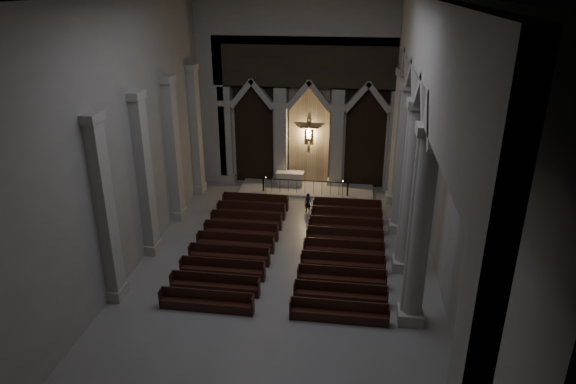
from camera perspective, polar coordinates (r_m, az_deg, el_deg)
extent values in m
plane|color=gray|center=(23.74, -0.63, -9.45)|extent=(24.00, 24.00, 0.00)
cube|color=gray|center=(32.73, 2.46, 10.91)|extent=(14.00, 0.10, 12.00)
cube|color=gray|center=(10.71, -10.58, -15.71)|extent=(14.00, 0.10, 12.00)
cube|color=gray|center=(23.24, -18.10, 4.97)|extent=(0.10, 24.00, 12.00)
cube|color=gray|center=(21.35, 18.25, 3.44)|extent=(0.10, 24.00, 12.00)
cube|color=#AAA79F|center=(33.85, -6.90, 6.28)|extent=(0.80, 0.50, 6.40)
cube|color=#AAA79F|center=(34.78, -6.67, 1.61)|extent=(1.05, 0.70, 0.50)
cube|color=#AAA79F|center=(33.32, -7.07, 9.83)|extent=(1.00, 0.65, 0.35)
cube|color=#AAA79F|center=(33.14, -0.82, 6.08)|extent=(0.80, 0.50, 6.40)
cube|color=#AAA79F|center=(34.09, -0.80, 1.32)|extent=(1.05, 0.70, 0.50)
cube|color=#AAA79F|center=(32.60, -0.84, 9.71)|extent=(1.00, 0.65, 0.35)
cube|color=#AAA79F|center=(32.81, 5.44, 5.82)|extent=(0.80, 0.50, 6.40)
cube|color=#AAA79F|center=(33.77, 5.26, 1.02)|extent=(1.05, 0.70, 0.50)
cube|color=#AAA79F|center=(32.26, 5.58, 9.47)|extent=(1.00, 0.65, 0.35)
cube|color=#AAA79F|center=(32.87, 11.74, 5.47)|extent=(0.80, 0.50, 6.40)
cube|color=#AAA79F|center=(33.83, 11.35, 0.70)|extent=(1.05, 0.70, 0.50)
cube|color=#AAA79F|center=(32.33, 12.04, 9.12)|extent=(1.00, 0.65, 0.35)
cube|color=black|center=(33.69, -3.79, 6.85)|extent=(2.60, 0.15, 7.00)
cube|color=tan|center=(33.18, 2.36, 6.63)|extent=(2.60, 0.15, 7.00)
cube|color=black|center=(33.04, 8.62, 6.32)|extent=(2.60, 0.15, 7.00)
cube|color=black|center=(31.89, 2.43, 14.25)|extent=(12.00, 0.50, 3.00)
cube|color=#AAA79F|center=(33.72, -8.33, 8.43)|extent=(1.60, 0.50, 9.00)
cube|color=#AAA79F|center=(32.60, 13.33, 7.57)|extent=(1.60, 0.50, 9.00)
cube|color=#AAA79F|center=(31.63, 2.51, 18.74)|extent=(14.00, 0.50, 3.00)
plane|color=#FFBA72|center=(33.15, 2.36, 6.61)|extent=(1.50, 0.00, 1.50)
cube|color=brown|center=(33.06, 2.34, 6.57)|extent=(0.13, 0.08, 1.80)
cube|color=brown|center=(32.97, 2.35, 7.15)|extent=(1.10, 0.08, 0.13)
cube|color=tan|center=(33.02, 2.33, 6.46)|extent=(0.26, 0.10, 0.60)
sphere|color=tan|center=(32.91, 2.34, 7.13)|extent=(0.17, 0.17, 0.17)
cylinder|color=tan|center=(32.94, 1.88, 7.10)|extent=(0.45, 0.08, 0.08)
cylinder|color=tan|center=(32.89, 2.79, 7.06)|extent=(0.45, 0.08, 0.08)
cube|color=#AAA79F|center=(31.99, 11.70, -0.63)|extent=(1.00, 1.00, 0.50)
cylinder|color=#AAA79F|center=(30.74, 12.24, 5.81)|extent=(0.70, 0.70, 7.50)
cube|color=#AAA79F|center=(29.90, 12.86, 12.89)|extent=(0.95, 0.95, 0.35)
cube|color=#AAA79F|center=(28.36, 12.12, -3.78)|extent=(1.00, 1.00, 0.50)
cylinder|color=#AAA79F|center=(26.94, 12.76, 3.40)|extent=(0.70, 0.70, 7.50)
cube|color=#AAA79F|center=(25.98, 13.49, 11.44)|extent=(0.95, 0.95, 0.35)
cube|color=#AAA79F|center=(24.83, 12.67, -7.83)|extent=(1.00, 1.00, 0.50)
cylinder|color=#AAA79F|center=(23.20, 13.44, 0.20)|extent=(0.70, 0.70, 7.50)
cube|color=#AAA79F|center=(22.08, 14.34, 9.48)|extent=(0.95, 0.95, 0.35)
cube|color=#AAA79F|center=(21.48, 13.41, -13.19)|extent=(1.00, 1.00, 0.50)
cylinder|color=#AAA79F|center=(19.57, 14.39, -4.21)|extent=(0.70, 0.70, 7.50)
cube|color=#AAA79F|center=(18.22, 15.54, 6.69)|extent=(0.95, 0.95, 0.35)
cube|color=#AAA79F|center=(20.17, 15.54, 16.15)|extent=(0.55, 24.00, 2.80)
cube|color=#AAA79F|center=(32.41, 12.12, 7.78)|extent=(0.55, 1.20, 9.20)
cube|color=#AAA79F|center=(33.35, -9.75, 0.49)|extent=(0.60, 1.00, 0.50)
cube|color=#AAA79F|center=(32.16, -10.19, 6.70)|extent=(0.50, 0.80, 7.50)
cube|color=#AAA79F|center=(31.35, -10.68, 13.48)|extent=(0.60, 1.00, 0.35)
cube|color=#AAA79F|center=(29.88, -11.98, -2.36)|extent=(0.60, 1.00, 0.50)
cube|color=#AAA79F|center=(28.54, -12.58, 4.49)|extent=(0.50, 0.80, 7.50)
cube|color=#AAA79F|center=(27.63, -13.26, 12.10)|extent=(0.60, 1.00, 0.35)
cube|color=#AAA79F|center=(26.56, -14.78, -5.93)|extent=(0.60, 1.00, 0.50)
cube|color=#AAA79F|center=(25.05, -15.62, 1.65)|extent=(0.50, 0.80, 7.50)
cube|color=#AAA79F|center=(24.00, -16.58, 10.26)|extent=(0.60, 1.00, 0.35)
cube|color=#AAA79F|center=(23.46, -18.41, -10.47)|extent=(0.60, 1.00, 0.50)
cube|color=#AAA79F|center=(21.72, -19.61, -2.10)|extent=(0.50, 0.80, 7.50)
cube|color=#AAA79F|center=(20.51, -21.00, 7.73)|extent=(0.60, 1.00, 0.35)
cube|color=#AAA79F|center=(33.11, 2.05, 0.33)|extent=(8.50, 2.60, 0.15)
cube|color=#BCB4A5|center=(33.38, 0.23, 1.47)|extent=(1.64, 0.64, 0.87)
cube|color=silver|center=(33.22, 0.23, 2.20)|extent=(1.78, 0.71, 0.04)
cube|color=black|center=(31.94, 1.91, 1.27)|extent=(5.30, 0.05, 0.05)
cube|color=black|center=(32.47, -2.76, 0.72)|extent=(0.09, 0.09, 1.06)
cube|color=black|center=(31.97, 6.62, 0.23)|extent=(0.09, 0.09, 1.06)
cylinder|color=black|center=(32.39, -1.83, 0.62)|extent=(0.02, 0.02, 0.97)
cylinder|color=black|center=(32.31, -0.91, 0.57)|extent=(0.02, 0.02, 0.97)
cylinder|color=black|center=(32.24, 0.03, 0.52)|extent=(0.02, 0.02, 0.97)
cylinder|color=black|center=(32.18, 0.96, 0.47)|extent=(0.02, 0.02, 0.97)
cylinder|color=black|center=(32.12, 1.90, 0.43)|extent=(0.02, 0.02, 0.97)
cylinder|color=black|center=(32.08, 2.84, 0.38)|extent=(0.02, 0.02, 0.97)
cylinder|color=black|center=(32.04, 3.78, 0.33)|extent=(0.02, 0.02, 0.97)
cylinder|color=black|center=(32.01, 4.73, 0.28)|extent=(0.02, 0.02, 0.97)
cylinder|color=black|center=(31.99, 5.67, 0.23)|extent=(0.02, 0.02, 0.97)
cylinder|color=#A16831|center=(32.29, -2.46, -0.38)|extent=(0.21, 0.21, 0.04)
cylinder|color=#A16831|center=(32.09, -2.47, 0.46)|extent=(0.03, 0.03, 1.02)
cylinder|color=#A16831|center=(31.90, -2.49, 1.31)|extent=(0.11, 0.11, 0.02)
cylinder|color=beige|center=(31.87, -2.49, 1.47)|extent=(0.04, 0.04, 0.18)
sphere|color=#F6AA56|center=(31.83, -2.49, 1.65)|extent=(0.04, 0.04, 0.04)
cylinder|color=#A16831|center=(31.66, 6.02, -0.96)|extent=(0.23, 0.23, 0.05)
cylinder|color=#A16831|center=(31.45, 6.06, -0.06)|extent=(0.03, 0.03, 1.08)
cylinder|color=#A16831|center=(31.25, 6.10, 0.85)|extent=(0.11, 0.11, 0.02)
cylinder|color=beige|center=(31.21, 6.10, 1.02)|extent=(0.05, 0.05, 0.19)
sphere|color=#F6AA56|center=(31.17, 6.11, 1.21)|extent=(0.04, 0.04, 0.04)
cube|color=black|center=(30.49, -3.63, -1.45)|extent=(3.87, 0.37, 0.41)
cube|color=black|center=(30.48, -3.58, -0.57)|extent=(3.87, 0.06, 0.46)
cube|color=black|center=(30.83, -7.16, -0.89)|extent=(0.06, 0.41, 0.83)
cube|color=black|center=(30.11, -0.02, -1.30)|extent=(0.06, 0.41, 0.83)
cube|color=black|center=(29.96, 6.56, -2.01)|extent=(3.87, 0.37, 0.41)
cube|color=black|center=(29.94, 6.61, -1.12)|extent=(3.87, 0.06, 0.46)
cube|color=black|center=(29.96, 2.88, -1.46)|extent=(0.06, 0.41, 0.83)
cube|color=black|center=(29.92, 10.28, -1.84)|extent=(0.06, 0.41, 0.83)
cube|color=black|center=(29.35, -4.11, -2.46)|extent=(3.87, 0.37, 0.41)
cube|color=black|center=(29.32, -4.07, -1.54)|extent=(3.87, 0.06, 0.46)
cube|color=black|center=(29.70, -7.78, -1.87)|extent=(0.06, 0.41, 0.83)
cube|color=black|center=(28.95, -0.37, -2.31)|extent=(0.06, 0.41, 0.83)
cube|color=black|center=(28.79, 6.48, -3.07)|extent=(3.87, 0.37, 0.41)
cube|color=black|center=(28.76, 6.53, -2.13)|extent=(3.87, 0.06, 0.46)
cube|color=black|center=(28.79, 2.65, -2.49)|extent=(0.06, 0.41, 0.83)
cube|color=black|center=(28.75, 10.36, -2.89)|extent=(0.06, 0.41, 0.83)
cube|color=black|center=(28.21, -4.64, -3.55)|extent=(3.87, 0.37, 0.41)
cube|color=black|center=(28.18, -4.60, -2.60)|extent=(3.87, 0.06, 0.46)
cube|color=black|center=(28.58, -8.45, -2.92)|extent=(0.06, 0.41, 0.83)
cube|color=black|center=(27.80, -0.75, -3.42)|extent=(0.06, 0.41, 0.83)
cube|color=black|center=(27.63, 6.40, -4.21)|extent=(3.87, 0.37, 0.41)
cube|color=black|center=(27.60, 6.45, -3.24)|extent=(3.87, 0.06, 0.46)
cube|color=black|center=(27.63, 2.40, -3.60)|extent=(0.06, 0.41, 0.83)
cube|color=black|center=(27.59, 10.44, -4.03)|extent=(0.06, 0.41, 0.83)
cube|color=black|center=(27.09, -5.22, -4.73)|extent=(3.87, 0.37, 0.41)
cube|color=black|center=(27.05, -5.17, -3.74)|extent=(3.87, 0.06, 0.46)
cube|color=black|center=(27.47, -9.18, -4.06)|extent=(0.06, 0.41, 0.83)
cube|color=black|center=(26.66, -1.16, -4.62)|extent=(0.06, 0.41, 0.83)
cube|color=black|center=(26.49, 6.30, -5.45)|extent=(3.87, 0.37, 0.41)
cube|color=black|center=(26.44, 6.36, -4.44)|extent=(3.87, 0.06, 0.46)
cube|color=black|center=(26.48, 2.12, -4.82)|extent=(0.06, 0.41, 0.83)
cube|color=black|center=(26.44, 10.53, -5.27)|extent=(0.06, 0.41, 0.83)
cube|color=black|center=(25.99, -5.84, -6.02)|extent=(3.87, 0.37, 0.41)
cube|color=black|center=(25.93, -5.79, -4.98)|extent=(3.87, 0.06, 0.46)
cube|color=black|center=(26.38, -9.97, -5.29)|extent=(0.06, 0.41, 0.83)
cube|color=black|center=(25.53, -1.61, -5.92)|extent=(0.06, 0.41, 0.83)
cube|color=black|center=(25.36, 6.20, -6.81)|extent=(3.87, 0.37, 0.41)
cube|color=black|center=(25.30, 6.26, -5.75)|extent=(3.87, 0.06, 0.46)
cube|color=black|center=(25.35, 1.82, -6.14)|extent=(0.06, 0.41, 0.83)
cube|color=black|center=(25.31, 10.63, -6.61)|extent=(0.06, 0.41, 0.83)
cube|color=black|center=(24.90, -6.53, -7.41)|extent=(3.87, 0.37, 0.41)
cube|color=black|center=(24.83, -6.47, -6.34)|extent=(3.87, 0.06, 0.46)
cube|color=black|center=(25.31, -10.83, -6.62)|extent=(0.06, 0.41, 0.83)
cube|color=black|center=(24.43, -2.11, -7.34)|extent=(0.06, 0.41, 0.83)
cube|color=black|center=(24.24, 6.09, -8.29)|extent=(3.87, 0.37, 0.41)
cube|color=black|center=(24.17, 6.15, -7.18)|extent=(3.87, 0.06, 0.46)
cube|color=black|center=(24.24, 1.50, -7.59)|extent=(0.06, 0.41, 0.83)
cube|color=black|center=(24.19, 10.73, -8.09)|extent=(0.06, 0.41, 0.83)
cube|color=black|center=(23.83, -7.28, -8.93)|extent=(3.87, 0.37, 0.41)
cube|color=black|center=(23.75, -7.22, -7.81)|extent=(3.87, 0.06, 0.46)
cube|color=black|center=(24.26, -11.76, -8.07)|extent=(0.06, 0.41, 0.83)
cube|color=black|center=(23.34, -2.65, -8.90)|extent=(0.06, 0.41, 0.83)
cube|color=black|center=(23.14, 5.96, -9.91)|extent=(3.87, 0.37, 0.41)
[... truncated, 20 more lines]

